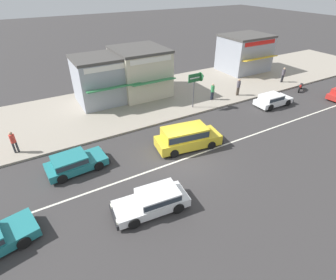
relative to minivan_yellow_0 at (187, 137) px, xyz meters
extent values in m
plane|color=#383535|center=(-1.01, -1.18, -0.84)|extent=(160.00, 160.00, 0.00)
cube|color=silver|center=(-1.01, -1.18, -0.84)|extent=(50.40, 0.14, 0.01)
cube|color=#9E9384|center=(-1.01, 8.85, -0.77)|extent=(68.00, 10.00, 0.15)
cube|color=yellow|center=(0.12, -0.02, -0.33)|extent=(4.76, 2.44, 0.70)
cube|color=yellow|center=(-0.16, 0.02, 0.37)|extent=(3.27, 2.04, 0.70)
cube|color=#28333D|center=(-0.16, 0.02, 0.37)|extent=(3.16, 2.06, 0.45)
cube|color=black|center=(2.42, -0.37, -0.54)|extent=(0.38, 1.74, 0.28)
cube|color=white|center=(2.48, 0.25, -0.18)|extent=(0.12, 0.25, 0.14)
cube|color=white|center=(2.30, -0.98, -0.18)|extent=(0.12, 0.25, 0.14)
cylinder|color=black|center=(1.64, 0.60, -0.54)|extent=(0.63, 0.31, 0.60)
cylinder|color=black|center=(1.39, -1.06, -0.54)|extent=(0.63, 0.31, 0.60)
cylinder|color=black|center=(-1.14, 1.03, -0.54)|extent=(0.63, 0.31, 0.60)
cylinder|color=black|center=(-1.40, -0.64, -0.54)|extent=(0.63, 0.31, 0.60)
cylinder|color=black|center=(-10.79, -3.22, -0.54)|extent=(0.63, 0.33, 0.60)
cylinder|color=black|center=(-11.11, -1.64, -0.54)|extent=(0.63, 0.33, 0.60)
cube|color=teal|center=(-7.37, 1.29, -0.44)|extent=(3.71, 1.92, 0.48)
cube|color=teal|center=(-7.73, 1.26, 0.03)|extent=(2.08, 1.65, 0.46)
cube|color=#28333D|center=(-7.73, 1.26, 0.03)|extent=(2.00, 1.67, 0.29)
cube|color=black|center=(-5.52, 1.41, -0.54)|extent=(0.23, 1.66, 0.28)
cube|color=white|center=(-5.59, 2.00, -0.33)|extent=(0.10, 0.24, 0.14)
cube|color=white|center=(-5.51, 0.82, -0.33)|extent=(0.10, 0.24, 0.14)
cylinder|color=black|center=(-6.31, 2.16, -0.54)|extent=(0.61, 0.26, 0.60)
cylinder|color=black|center=(-6.20, 0.56, -0.54)|extent=(0.61, 0.26, 0.60)
cylinder|color=black|center=(-8.54, 2.01, -0.54)|extent=(0.61, 0.26, 0.60)
cylinder|color=black|center=(-8.43, 0.41, -0.54)|extent=(0.61, 0.26, 0.60)
cylinder|color=black|center=(17.07, 0.20, -0.54)|extent=(0.61, 0.26, 0.60)
cube|color=white|center=(-4.83, -4.04, -0.44)|extent=(3.97, 1.96, 0.48)
cube|color=white|center=(-4.45, -4.08, 0.03)|extent=(2.24, 1.64, 0.46)
cube|color=#28333D|center=(-4.45, -4.08, 0.03)|extent=(2.16, 1.66, 0.29)
cube|color=black|center=(-6.78, -3.85, -0.54)|extent=(0.27, 1.57, 0.28)
cube|color=white|center=(-6.81, -4.41, -0.33)|extent=(0.10, 0.25, 0.14)
cube|color=white|center=(-6.70, -3.30, -0.33)|extent=(0.10, 0.25, 0.14)
cylinder|color=black|center=(-6.08, -4.68, -0.54)|extent=(0.62, 0.28, 0.60)
cylinder|color=black|center=(-5.93, -3.17, -0.54)|extent=(0.62, 0.28, 0.60)
cylinder|color=black|center=(-3.72, -4.91, -0.54)|extent=(0.62, 0.28, 0.60)
cylinder|color=black|center=(-3.57, -3.40, -0.54)|extent=(0.62, 0.28, 0.60)
cube|color=white|center=(10.97, 1.92, -0.44)|extent=(3.63, 1.66, 0.48)
cube|color=white|center=(10.61, 1.92, 0.03)|extent=(2.01, 1.46, 0.46)
cube|color=#28333D|center=(10.61, 1.92, 0.03)|extent=(1.93, 1.49, 0.29)
cube|color=black|center=(12.81, 1.87, -0.54)|extent=(0.16, 1.54, 0.28)
cube|color=white|center=(12.80, 2.42, -0.33)|extent=(0.09, 0.24, 0.14)
cube|color=white|center=(12.77, 1.32, -0.33)|extent=(0.09, 0.24, 0.14)
cylinder|color=black|center=(12.10, 2.63, -0.54)|extent=(0.61, 0.23, 0.60)
cylinder|color=black|center=(12.06, 1.14, -0.54)|extent=(0.61, 0.23, 0.60)
cylinder|color=black|center=(9.87, 2.69, -0.54)|extent=(0.61, 0.23, 0.60)
cylinder|color=black|center=(9.84, 1.20, -0.54)|extent=(0.61, 0.23, 0.60)
cylinder|color=black|center=(15.86, 2.76, -0.56)|extent=(0.55, 0.34, 0.56)
cylinder|color=black|center=(16.99, 3.32, -0.56)|extent=(0.55, 0.34, 0.56)
cube|color=red|center=(16.43, 3.04, -0.36)|extent=(1.02, 0.60, 0.18)
cube|color=black|center=(16.57, 3.11, -0.22)|extent=(0.62, 0.47, 0.12)
ellipsoid|color=red|center=(16.23, 2.95, -0.24)|extent=(0.47, 0.39, 0.22)
cylinder|color=#232326|center=(15.89, 2.78, -0.06)|extent=(0.28, 0.51, 0.03)
cylinder|color=#4C4C51|center=(3.99, 5.03, 0.51)|extent=(0.10, 0.10, 2.41)
cube|color=#236638|center=(3.99, 4.99, 2.08)|extent=(1.26, 0.06, 0.72)
cone|color=#236638|center=(4.80, 4.99, 2.08)|extent=(0.36, 0.79, 0.79)
cube|color=white|center=(3.99, 4.95, 2.08)|extent=(1.01, 0.01, 0.10)
cylinder|color=#4C4238|center=(9.41, 5.15, -0.28)|extent=(0.14, 0.14, 0.83)
cylinder|color=#4C4238|center=(9.61, 5.15, -0.28)|extent=(0.14, 0.14, 0.83)
cylinder|color=#514C56|center=(9.51, 5.15, 0.45)|extent=(0.34, 0.34, 0.62)
sphere|color=tan|center=(9.51, 5.15, 0.87)|extent=(0.23, 0.23, 0.23)
cylinder|color=#333338|center=(16.42, 5.55, -0.29)|extent=(0.14, 0.14, 0.81)
cylinder|color=#333338|center=(16.62, 5.55, -0.29)|extent=(0.14, 0.14, 0.81)
cylinder|color=#514C56|center=(16.52, 5.55, 0.42)|extent=(0.34, 0.34, 0.61)
sphere|color=#D6AD89|center=(16.52, 5.55, 0.83)|extent=(0.22, 0.22, 0.22)
cylinder|color=#333338|center=(-10.64, 5.01, -0.30)|extent=(0.14, 0.14, 0.79)
cylinder|color=#333338|center=(-10.44, 5.01, -0.30)|extent=(0.14, 0.14, 0.79)
cylinder|color=#D63D33|center=(-10.54, 5.01, 0.39)|extent=(0.34, 0.34, 0.59)
sphere|color=tan|center=(-10.54, 5.01, 0.80)|extent=(0.21, 0.21, 0.21)
cylinder|color=#232838|center=(6.47, 5.53, -0.29)|extent=(0.14, 0.14, 0.80)
cylinder|color=#232838|center=(6.67, 5.53, -0.29)|extent=(0.14, 0.14, 0.80)
cylinder|color=#389956|center=(6.57, 5.53, 0.41)|extent=(0.34, 0.34, 0.60)
sphere|color=#D6AD89|center=(6.57, 5.53, 0.81)|extent=(0.22, 0.22, 0.22)
cube|color=beige|center=(1.39, 10.59, 1.41)|extent=(4.74, 5.05, 4.22)
cube|color=#474442|center=(1.39, 10.59, 3.64)|extent=(4.83, 5.15, 0.24)
cube|color=#33844C|center=(1.39, 7.72, 1.36)|extent=(4.26, 0.90, 0.28)
cube|color=white|center=(1.39, 8.05, 3.22)|extent=(4.03, 0.08, 0.44)
cube|color=#999EA8|center=(15.79, 11.18, 1.31)|extent=(5.51, 4.45, 4.01)
cube|color=#474442|center=(15.79, 11.18, 3.43)|extent=(5.62, 4.54, 0.24)
cube|color=gold|center=(15.79, 8.60, 1.36)|extent=(4.96, 0.90, 0.28)
cube|color=red|center=(15.79, 8.93, 3.01)|extent=(4.68, 0.08, 0.44)
cube|color=#999EA8|center=(-2.21, 10.50, 1.30)|extent=(5.35, 4.05, 3.99)
cube|color=#474442|center=(-2.21, 10.50, 3.41)|extent=(5.46, 4.13, 0.24)
cube|color=#33844C|center=(-2.21, 8.13, 1.36)|extent=(4.82, 0.90, 0.28)
cube|color=white|center=(-2.21, 8.46, 2.99)|extent=(4.55, 0.08, 0.44)
camera|label=1|loc=(-8.89, -12.89, 9.56)|focal=28.00mm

